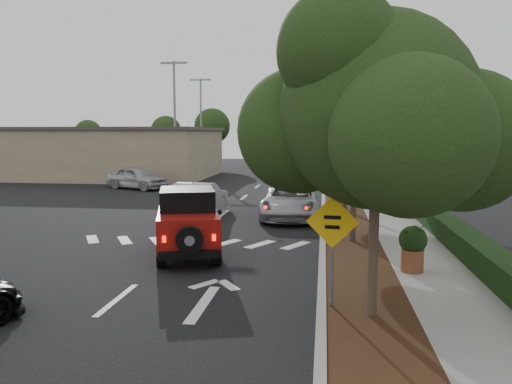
# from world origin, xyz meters

# --- Properties ---
(ground) EXTENTS (120.00, 120.00, 0.00)m
(ground) POSITION_xyz_m (0.00, 0.00, 0.00)
(ground) COLOR black
(ground) RESTS_ON ground
(curb) EXTENTS (0.20, 70.00, 0.15)m
(curb) POSITION_xyz_m (4.60, 12.00, 0.07)
(curb) COLOR #9E9B93
(curb) RESTS_ON ground
(planting_strip) EXTENTS (1.80, 70.00, 0.12)m
(planting_strip) POSITION_xyz_m (5.60, 12.00, 0.06)
(planting_strip) COLOR black
(planting_strip) RESTS_ON ground
(sidewalk) EXTENTS (2.00, 70.00, 0.12)m
(sidewalk) POSITION_xyz_m (7.50, 12.00, 0.06)
(sidewalk) COLOR gray
(sidewalk) RESTS_ON ground
(hedge) EXTENTS (0.80, 70.00, 0.80)m
(hedge) POSITION_xyz_m (8.90, 12.00, 0.40)
(hedge) COLOR black
(hedge) RESTS_ON ground
(commercial_building) EXTENTS (22.00, 12.00, 4.00)m
(commercial_building) POSITION_xyz_m (-16.00, 30.00, 2.00)
(commercial_building) COLOR #86735C
(commercial_building) RESTS_ON ground
(transmission_tower) EXTENTS (7.00, 4.00, 28.00)m
(transmission_tower) POSITION_xyz_m (6.00, 48.00, 0.00)
(transmission_tower) COLOR slate
(transmission_tower) RESTS_ON ground
(street_tree_near) EXTENTS (3.80, 3.80, 5.92)m
(street_tree_near) POSITION_xyz_m (5.60, -0.50, 0.00)
(street_tree_near) COLOR black
(street_tree_near) RESTS_ON ground
(street_tree_mid) EXTENTS (3.20, 3.20, 5.32)m
(street_tree_mid) POSITION_xyz_m (5.60, 6.50, 0.00)
(street_tree_mid) COLOR black
(street_tree_mid) RESTS_ON ground
(street_tree_far) EXTENTS (3.40, 3.40, 5.62)m
(street_tree_far) POSITION_xyz_m (5.60, 13.00, 0.00)
(street_tree_far) COLOR black
(street_tree_far) RESTS_ON ground
(light_pole_a) EXTENTS (2.00, 0.22, 9.00)m
(light_pole_a) POSITION_xyz_m (-6.50, 26.00, 0.00)
(light_pole_a) COLOR slate
(light_pole_a) RESTS_ON ground
(light_pole_b) EXTENTS (2.00, 0.22, 9.00)m
(light_pole_b) POSITION_xyz_m (-7.50, 38.00, 0.00)
(light_pole_b) COLOR slate
(light_pole_b) RESTS_ON ground
(red_jeep) EXTENTS (2.73, 4.16, 2.04)m
(red_jeep) POSITION_xyz_m (0.45, 4.37, 1.04)
(red_jeep) COLOR black
(red_jeep) RESTS_ON ground
(silver_suv_ahead) EXTENTS (2.62, 5.40, 1.48)m
(silver_suv_ahead) POSITION_xyz_m (3.15, 11.43, 0.74)
(silver_suv_ahead) COLOR #A7AAAF
(silver_suv_ahead) RESTS_ON ground
(silver_sedan_oncoming) EXTENTS (1.99, 4.83, 1.56)m
(silver_sedan_oncoming) POSITION_xyz_m (-1.00, 11.16, 0.78)
(silver_sedan_oncoming) COLOR #B5B7BD
(silver_sedan_oncoming) RESTS_ON ground
(parked_suv) EXTENTS (4.77, 3.45, 1.51)m
(parked_suv) POSITION_xyz_m (-7.78, 21.35, 0.75)
(parked_suv) COLOR #ACAFB3
(parked_suv) RESTS_ON ground
(speed_hump_sign) EXTENTS (1.10, 0.14, 2.35)m
(speed_hump_sign) POSITION_xyz_m (4.80, -0.05, 1.62)
(speed_hump_sign) COLOR slate
(speed_hump_sign) RESTS_ON ground
(terracotta_planter) EXTENTS (0.73, 0.73, 1.28)m
(terracotta_planter) POSITION_xyz_m (6.95, 2.89, 0.86)
(terracotta_planter) COLOR brown
(terracotta_planter) RESTS_ON ground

